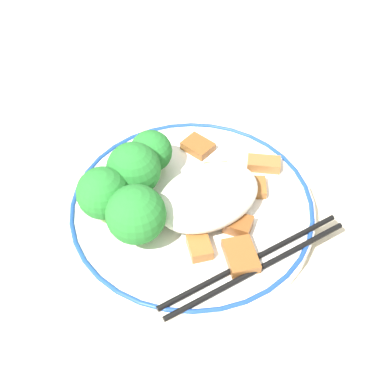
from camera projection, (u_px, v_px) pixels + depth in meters
The scene contains 15 objects.
ground_plane at pixel (192, 215), 0.57m from camera, with size 3.00×3.00×0.00m, color beige.
plate at pixel (192, 209), 0.56m from camera, with size 0.26×0.26×0.02m.
rice_mound at pixel (208, 196), 0.54m from camera, with size 0.11×0.08×0.04m.
broccoli_back_left at pixel (151, 152), 0.57m from camera, with size 0.05×0.05×0.05m.
broccoli_back_center at pixel (134, 170), 0.54m from camera, with size 0.06×0.06×0.07m.
broccoli_back_right at pixel (103, 194), 0.52m from camera, with size 0.05×0.05×0.06m.
broccoli_mid_left at pixel (136, 215), 0.50m from camera, with size 0.06×0.06×0.07m.
meat_near_front at pixel (217, 173), 0.58m from camera, with size 0.04×0.04×0.01m.
meat_near_left at pixel (238, 225), 0.53m from camera, with size 0.03×0.03×0.01m.
meat_near_right at pixel (247, 187), 0.56m from camera, with size 0.05×0.04×0.01m.
meat_near_back at pixel (200, 247), 0.51m from camera, with size 0.03×0.03×0.01m.
meat_on_rice_edge at pixel (243, 255), 0.51m from camera, with size 0.04×0.05×0.01m.
meat_mid_left at pixel (261, 161), 0.59m from camera, with size 0.04×0.04×0.01m.
meat_mid_right at pixel (198, 146), 0.61m from camera, with size 0.03×0.04×0.01m.
chopsticks at pixel (254, 265), 0.50m from camera, with size 0.20×0.03×0.01m.
Camera 1 is at (-0.20, -0.29, 0.44)m, focal length 50.00 mm.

